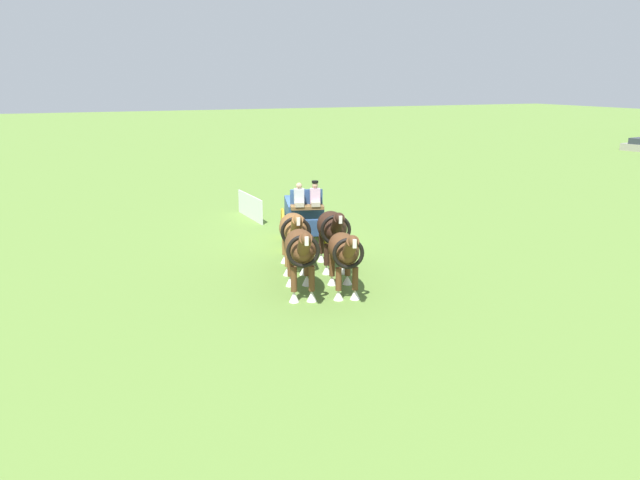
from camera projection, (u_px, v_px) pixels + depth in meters
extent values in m
plane|color=olive|center=(304.00, 243.00, 25.12)|extent=(220.00, 220.00, 0.00)
cube|color=#2D4C7A|center=(303.00, 213.00, 24.82)|extent=(2.77, 2.00, 1.00)
cube|color=brown|center=(307.00, 207.00, 23.25)|extent=(0.88, 1.31, 0.12)
cube|color=#2D4C7A|center=(308.00, 228.00, 23.03)|extent=(0.54, 1.09, 0.60)
cube|color=#2D4C7A|center=(306.00, 197.00, 23.45)|extent=(0.40, 1.17, 0.55)
cube|color=gold|center=(304.00, 228.00, 24.97)|extent=(2.67, 0.94, 0.16)
cylinder|color=gold|center=(326.00, 234.00, 24.09)|extent=(1.18, 0.42, 1.21)
cylinder|color=black|center=(326.00, 234.00, 24.09)|extent=(0.24, 0.23, 0.20)
cylinder|color=gold|center=(286.00, 235.00, 23.92)|extent=(1.18, 0.42, 1.21)
cylinder|color=black|center=(286.00, 235.00, 23.92)|extent=(0.24, 0.23, 0.20)
cylinder|color=gold|center=(320.00, 222.00, 26.01)|extent=(1.18, 0.42, 1.21)
cylinder|color=black|center=(320.00, 222.00, 26.01)|extent=(0.24, 0.23, 0.20)
cylinder|color=gold|center=(283.00, 223.00, 25.84)|extent=(1.18, 0.42, 1.21)
cylinder|color=black|center=(283.00, 223.00, 25.84)|extent=(0.24, 0.23, 0.20)
cylinder|color=brown|center=(310.00, 243.00, 22.50)|extent=(2.52, 0.85, 0.10)
cube|color=#BCB293|center=(315.00, 204.00, 23.13)|extent=(0.48, 0.42, 0.16)
cube|color=silver|center=(315.00, 196.00, 23.18)|extent=(0.33, 0.41, 0.55)
sphere|color=tan|center=(315.00, 185.00, 23.08)|extent=(0.22, 0.22, 0.22)
cylinder|color=black|center=(315.00, 182.00, 23.05)|extent=(0.24, 0.24, 0.08)
cube|color=#BCB293|center=(299.00, 204.00, 23.06)|extent=(0.48, 0.42, 0.16)
cube|color=silver|center=(299.00, 196.00, 23.11)|extent=(0.33, 0.41, 0.55)
sphere|color=tan|center=(299.00, 186.00, 23.01)|extent=(0.22, 0.22, 0.22)
ellipsoid|color=#331E14|center=(332.00, 226.00, 21.52)|extent=(2.30, 1.56, 0.99)
cylinder|color=#331E14|center=(343.00, 254.00, 21.03)|extent=(0.18, 0.18, 0.72)
cone|color=silver|center=(343.00, 269.00, 21.16)|extent=(0.30, 0.30, 0.31)
cylinder|color=#331E14|center=(327.00, 255.00, 20.97)|extent=(0.18, 0.18, 0.72)
cone|color=silver|center=(327.00, 269.00, 21.09)|extent=(0.30, 0.30, 0.31)
cylinder|color=#331E14|center=(337.00, 243.00, 22.45)|extent=(0.18, 0.18, 0.72)
cone|color=silver|center=(336.00, 257.00, 22.58)|extent=(0.30, 0.30, 0.31)
cylinder|color=#331E14|center=(321.00, 243.00, 22.39)|extent=(0.18, 0.18, 0.72)
cone|color=silver|center=(321.00, 257.00, 22.51)|extent=(0.30, 0.30, 0.31)
cylinder|color=#331E14|center=(337.00, 223.00, 20.15)|extent=(1.01, 0.62, 0.81)
ellipsoid|color=#331E14|center=(339.00, 218.00, 19.73)|extent=(0.65, 0.42, 0.32)
cube|color=silver|center=(341.00, 220.00, 19.46)|extent=(0.09, 0.11, 0.24)
torus|color=black|center=(336.00, 230.00, 20.58)|extent=(0.41, 1.00, 1.01)
cylinder|color=black|center=(328.00, 228.00, 22.65)|extent=(0.14, 0.14, 0.80)
ellipsoid|color=brown|center=(294.00, 228.00, 21.37)|extent=(2.27, 1.53, 0.97)
cylinder|color=brown|center=(304.00, 256.00, 20.89)|extent=(0.18, 0.18, 0.71)
cone|color=silver|center=(304.00, 270.00, 21.02)|extent=(0.30, 0.30, 0.30)
cylinder|color=brown|center=(287.00, 256.00, 20.83)|extent=(0.18, 0.18, 0.71)
cone|color=silver|center=(288.00, 271.00, 20.96)|extent=(0.30, 0.30, 0.30)
cylinder|color=brown|center=(300.00, 244.00, 22.29)|extent=(0.18, 0.18, 0.71)
cone|color=silver|center=(300.00, 258.00, 22.42)|extent=(0.30, 0.30, 0.30)
cylinder|color=brown|center=(285.00, 245.00, 22.23)|extent=(0.18, 0.18, 0.71)
cone|color=silver|center=(285.00, 259.00, 22.36)|extent=(0.30, 0.30, 0.30)
cylinder|color=brown|center=(297.00, 225.00, 20.02)|extent=(1.01, 0.62, 0.81)
ellipsoid|color=brown|center=(298.00, 220.00, 19.60)|extent=(0.65, 0.42, 0.32)
cube|color=silver|center=(298.00, 222.00, 19.33)|extent=(0.09, 0.11, 0.24)
torus|color=black|center=(296.00, 232.00, 20.45)|extent=(0.40, 0.99, 1.00)
cylinder|color=black|center=(291.00, 229.00, 22.50)|extent=(0.14, 0.14, 0.80)
ellipsoid|color=brown|center=(343.00, 249.00, 19.03)|extent=(2.19, 1.44, 0.90)
cylinder|color=brown|center=(355.00, 279.00, 18.56)|extent=(0.18, 0.18, 0.69)
cone|color=silver|center=(355.00, 294.00, 18.68)|extent=(0.30, 0.30, 0.29)
cylinder|color=brown|center=(339.00, 279.00, 18.51)|extent=(0.18, 0.18, 0.69)
cone|color=silver|center=(338.00, 295.00, 18.63)|extent=(0.30, 0.30, 0.29)
cylinder|color=brown|center=(348.00, 265.00, 19.92)|extent=(0.18, 0.18, 0.69)
cone|color=silver|center=(347.00, 280.00, 20.04)|extent=(0.30, 0.30, 0.29)
cylinder|color=brown|center=(332.00, 265.00, 19.87)|extent=(0.18, 0.18, 0.69)
cone|color=silver|center=(332.00, 280.00, 19.99)|extent=(0.30, 0.30, 0.29)
cylinder|color=brown|center=(351.00, 247.00, 17.71)|extent=(1.01, 0.62, 0.81)
ellipsoid|color=brown|center=(353.00, 241.00, 17.29)|extent=(0.65, 0.42, 0.32)
cube|color=silver|center=(355.00, 244.00, 17.02)|extent=(0.09, 0.11, 0.24)
torus|color=black|center=(348.00, 254.00, 18.14)|extent=(0.38, 0.92, 0.93)
cylinder|color=black|center=(338.00, 249.00, 20.13)|extent=(0.14, 0.14, 0.80)
ellipsoid|color=brown|center=(300.00, 246.00, 18.86)|extent=(2.30, 1.51, 0.94)
cylinder|color=brown|center=(312.00, 278.00, 18.36)|extent=(0.18, 0.18, 0.76)
cone|color=silver|center=(312.00, 296.00, 18.50)|extent=(0.30, 0.30, 0.32)
cylinder|color=brown|center=(294.00, 279.00, 18.31)|extent=(0.18, 0.18, 0.76)
cone|color=silver|center=(294.00, 297.00, 18.44)|extent=(0.30, 0.30, 0.32)
cylinder|color=brown|center=(307.00, 264.00, 19.79)|extent=(0.18, 0.18, 0.76)
cone|color=silver|center=(307.00, 280.00, 19.93)|extent=(0.30, 0.30, 0.32)
cylinder|color=brown|center=(290.00, 264.00, 19.74)|extent=(0.18, 0.18, 0.76)
cone|color=silver|center=(290.00, 281.00, 19.87)|extent=(0.30, 0.30, 0.32)
cylinder|color=brown|center=(304.00, 244.00, 17.49)|extent=(1.01, 0.62, 0.81)
ellipsoid|color=brown|center=(306.00, 239.00, 17.07)|extent=(0.65, 0.42, 0.32)
cube|color=silver|center=(307.00, 241.00, 16.80)|extent=(0.09, 0.11, 0.24)
torus|color=black|center=(303.00, 251.00, 17.91)|extent=(0.39, 0.96, 0.97)
cylinder|color=black|center=(297.00, 246.00, 20.00)|extent=(0.14, 0.14, 0.80)
cube|color=silver|center=(250.00, 207.00, 29.44)|extent=(3.20, 0.17, 1.10)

